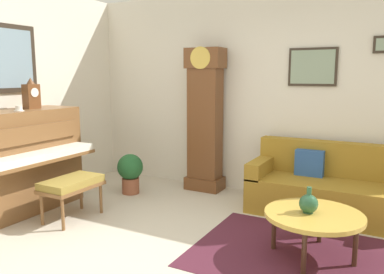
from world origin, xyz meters
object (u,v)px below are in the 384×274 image
at_px(grandfather_clock, 205,124).
at_px(couch, 332,189).
at_px(piano_bench, 72,185).
at_px(teacup, 19,109).
at_px(piano, 21,161).
at_px(coffee_table, 314,216).
at_px(green_jug, 309,203).
at_px(mantel_clock, 31,95).
at_px(potted_plant, 130,171).

distance_m(grandfather_clock, couch, 1.92).
distance_m(piano_bench, couch, 3.05).
bearing_deg(teacup, piano, 148.93).
bearing_deg(piano_bench, grandfather_clock, 65.29).
bearing_deg(coffee_table, couch, 90.96).
distance_m(couch, green_jug, 1.28).
relative_size(piano, piano_bench, 2.06).
xyz_separation_m(piano, grandfather_clock, (1.56, 1.86, 0.34)).
relative_size(grandfather_clock, mantel_clock, 5.34).
xyz_separation_m(grandfather_clock, coffee_table, (1.82, -1.46, -0.57)).
bearing_deg(coffee_table, green_jug, -159.20).
relative_size(coffee_table, teacup, 7.59).
height_order(piano_bench, couch, couch).
xyz_separation_m(couch, coffee_table, (0.02, -1.24, 0.08)).
bearing_deg(green_jug, mantel_clock, -177.02).
xyz_separation_m(piano, coffee_table, (3.38, 0.40, -0.23)).
bearing_deg(coffee_table, teacup, -171.56).
xyz_separation_m(coffee_table, mantel_clock, (-3.38, -0.19, 1.02)).
bearing_deg(grandfather_clock, green_jug, -39.83).
height_order(piano_bench, grandfather_clock, grandfather_clock).
bearing_deg(mantel_clock, piano, -90.73).
bearing_deg(piano_bench, piano, -174.28).
distance_m(coffee_table, green_jug, 0.13).
relative_size(mantel_clock, teacup, 3.28).
bearing_deg(coffee_table, mantel_clock, -176.75).
bearing_deg(piano, grandfather_clock, 49.93).
bearing_deg(teacup, potted_plant, 64.63).
height_order(piano, coffee_table, piano).
relative_size(couch, potted_plant, 3.39).
bearing_deg(grandfather_clock, coffee_table, -38.72).
xyz_separation_m(grandfather_clock, mantel_clock, (-1.56, -1.65, 0.45)).
distance_m(piano_bench, coffee_table, 2.66).
bearing_deg(mantel_clock, coffee_table, 3.25).
height_order(couch, green_jug, couch).
relative_size(piano, mantel_clock, 3.79).
bearing_deg(couch, green_jug, -91.24).
bearing_deg(potted_plant, teacup, -115.37).
bearing_deg(green_jug, grandfather_clock, 140.17).
relative_size(piano, potted_plant, 2.57).
height_order(coffee_table, potted_plant, potted_plant).
relative_size(couch, teacup, 16.38).
bearing_deg(green_jug, couch, 88.76).
bearing_deg(coffee_table, potted_plant, 163.55).
height_order(couch, mantel_clock, mantel_clock).
xyz_separation_m(coffee_table, teacup, (-3.25, -0.48, 0.87)).
bearing_deg(teacup, grandfather_clock, 53.58).
bearing_deg(potted_plant, couch, 9.96).
bearing_deg(teacup, piano_bench, 14.22).
distance_m(piano_bench, teacup, 1.06).
bearing_deg(coffee_table, grandfather_clock, 141.28).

